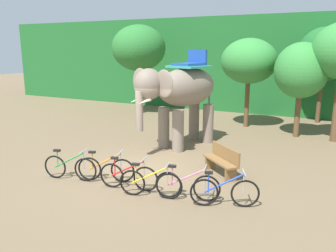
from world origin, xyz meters
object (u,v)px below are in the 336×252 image
tree_right (324,55)px  bike_pink (187,185)px  bike_yellow (150,183)px  wooden_bench (222,160)px  tree_far_right (139,48)px  tree_center (301,71)px  bike_orange (106,169)px  tree_center_left (249,61)px  elephant (181,91)px  bike_blue (224,192)px  bike_red (128,176)px  bike_green (70,167)px

tree_right → bike_pink: bearing=-101.7°
bike_yellow → wooden_bench: bike_yellow is taller
tree_far_right → tree_center: size_ratio=1.26×
tree_far_right → bike_orange: (4.70, -9.70, -3.44)m
tree_center_left → bike_yellow: (-0.20, -9.35, -2.83)m
elephant → bike_blue: bearing=-54.0°
bike_orange → bike_blue: same height
wooden_bench → bike_pink: bearing=-96.8°
tree_center → elephant: bearing=-136.9°
tree_center → bike_blue: bearing=-95.5°
tree_center → tree_far_right: bearing=169.3°
bike_blue → elephant: bearing=126.0°
bike_orange → bike_red: size_ratio=0.97×
bike_red → tree_right: bearing=70.7°
bike_red → bike_pink: size_ratio=1.01×
tree_center → bike_green: size_ratio=2.43×
tree_center → bike_orange: size_ratio=2.50×
tree_right → tree_center_left: bearing=-139.9°
tree_far_right → bike_blue: 13.25m
bike_orange → elephant: bearing=84.0°
bike_orange → bike_pink: (2.63, -0.08, 0.00)m
tree_center_left → bike_yellow: bearing=-91.2°
tree_center → tree_center_left: bearing=158.3°
bike_orange → bike_blue: size_ratio=1.03×
tree_center_left → wooden_bench: tree_center_left is taller
bike_red → wooden_bench: bike_red is taller
tree_center_left → tree_far_right: bearing=173.7°
elephant → tree_center_left: bearing=72.6°
tree_center_left → tree_center: (2.48, -0.99, -0.32)m
bike_orange → bike_yellow: bearing=-12.4°
tree_far_right → tree_center_left: 6.68m
tree_center → bike_orange: (-4.38, -7.98, -2.51)m
tree_far_right → tree_center: tree_far_right is taller
bike_red → bike_orange: bearing=167.3°
tree_far_right → tree_center: bearing=-10.7°
tree_right → bike_orange: size_ratio=2.98×
elephant → bike_red: size_ratio=2.51×
tree_center_left → bike_blue: bearing=-79.3°
elephant → bike_yellow: elephant is taller
tree_right → bike_orange: (-5.05, -11.62, -3.10)m
tree_center_left → elephant: (-1.46, -4.66, -1.01)m
tree_center_left → bike_blue: size_ratio=2.70×
tree_far_right → bike_yellow: 12.43m
elephant → bike_red: bearing=-84.1°
tree_right → bike_green: 13.80m
bike_green → bike_pink: 3.66m
tree_far_right → bike_pink: tree_far_right is taller
bike_green → tree_center_left: bearing=72.6°
tree_right → bike_red: 12.90m
tree_center_left → bike_green: 10.20m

